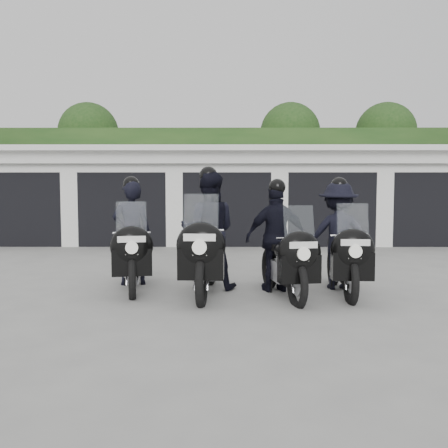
{
  "coord_description": "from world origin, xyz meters",
  "views": [
    {
      "loc": [
        -0.04,
        -8.52,
        1.65
      ],
      "look_at": [
        -0.07,
        0.12,
        1.05
      ],
      "focal_mm": 38.0,
      "sensor_mm": 36.0,
      "label": 1
    }
  ],
  "objects_px": {
    "police_bike_c": "(280,244)",
    "police_bike_d": "(340,241)",
    "police_bike_b": "(207,237)",
    "police_bike_a": "(132,242)"
  },
  "relations": [
    {
      "from": "police_bike_c",
      "to": "police_bike_d",
      "type": "xyz_separation_m",
      "value": [
        1.02,
        0.23,
        0.02
      ]
    },
    {
      "from": "police_bike_a",
      "to": "police_bike_d",
      "type": "xyz_separation_m",
      "value": [
        3.49,
        -0.2,
        0.05
      ]
    },
    {
      "from": "police_bike_b",
      "to": "police_bike_a",
      "type": "bearing_deg",
      "value": 171.33
    },
    {
      "from": "police_bike_a",
      "to": "police_bike_d",
      "type": "height_order",
      "value": "police_bike_a"
    },
    {
      "from": "police_bike_b",
      "to": "police_bike_c",
      "type": "xyz_separation_m",
      "value": [
        1.18,
        -0.16,
        -0.09
      ]
    },
    {
      "from": "police_bike_c",
      "to": "police_bike_d",
      "type": "bearing_deg",
      "value": 2.03
    },
    {
      "from": "police_bike_c",
      "to": "police_bike_a",
      "type": "bearing_deg",
      "value": 159.79
    },
    {
      "from": "police_bike_a",
      "to": "police_bike_b",
      "type": "distance_m",
      "value": 1.33
    },
    {
      "from": "police_bike_b",
      "to": "police_bike_d",
      "type": "bearing_deg",
      "value": 4.8
    },
    {
      "from": "police_bike_a",
      "to": "police_bike_b",
      "type": "xyz_separation_m",
      "value": [
        1.29,
        -0.27,
        0.11
      ]
    }
  ]
}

